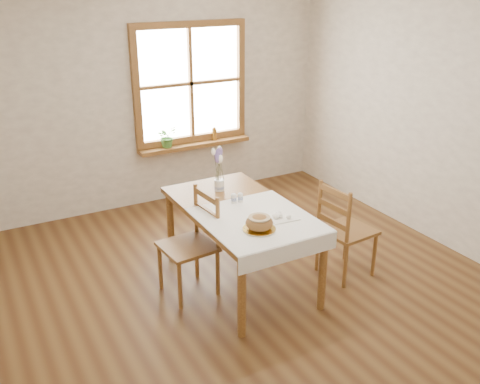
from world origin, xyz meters
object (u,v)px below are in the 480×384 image
object	(u,v)px
dining_table	(240,216)
bread_plate	(259,229)
chair_left	(188,245)
flower_vase	(219,186)
chair_right	(348,229)

from	to	relation	value
dining_table	bread_plate	xyz separation A→B (m)	(-0.09, -0.49, 0.10)
chair_left	flower_vase	world-z (taller)	chair_left
bread_plate	flower_vase	distance (m)	0.93
dining_table	chair_right	distance (m)	1.04
chair_right	flower_vase	size ratio (longest dim) A/B	8.82
chair_right	bread_plate	world-z (taller)	chair_right
dining_table	chair_right	xyz separation A→B (m)	(0.95, -0.37, -0.19)
dining_table	chair_right	bearing A→B (deg)	-21.11
dining_table	chair_left	world-z (taller)	chair_left
dining_table	flower_vase	bearing A→B (deg)	88.28
chair_left	flower_vase	distance (m)	0.72
bread_plate	flower_vase	world-z (taller)	flower_vase
flower_vase	dining_table	bearing A→B (deg)	-91.72
chair_right	chair_left	bearing A→B (deg)	68.69
chair_right	bread_plate	bearing A→B (deg)	91.43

